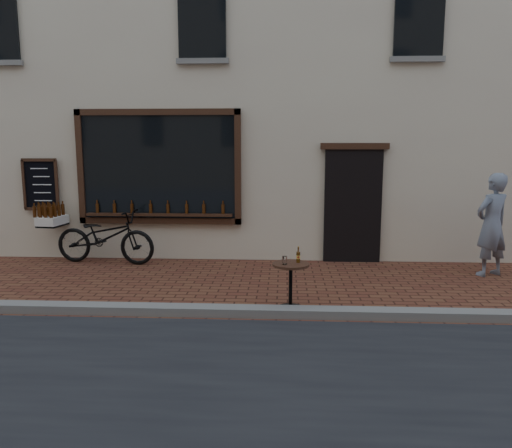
{
  "coord_description": "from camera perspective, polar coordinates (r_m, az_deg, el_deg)",
  "views": [
    {
      "loc": [
        0.55,
        -6.27,
        2.31
      ],
      "look_at": [
        0.14,
        1.2,
        1.1
      ],
      "focal_mm": 35.0,
      "sensor_mm": 36.0,
      "label": 1
    }
  ],
  "objects": [
    {
      "name": "ground",
      "position": [
        6.7,
        -1.77,
        -10.97
      ],
      "size": [
        90.0,
        90.0,
        0.0
      ],
      "primitive_type": "plane",
      "color": "#58291C",
      "rests_on": "ground"
    },
    {
      "name": "kerb",
      "position": [
        6.87,
        -1.62,
        -9.93
      ],
      "size": [
        90.0,
        0.25,
        0.12
      ],
      "primitive_type": "cube",
      "color": "slate",
      "rests_on": "ground"
    },
    {
      "name": "shop_building",
      "position": [
        13.06,
        0.73,
        21.06
      ],
      "size": [
        28.0,
        6.2,
        10.0
      ],
      "color": "beige",
      "rests_on": "ground"
    },
    {
      "name": "cargo_bicycle",
      "position": [
        10.12,
        -17.06,
        -1.33
      ],
      "size": [
        2.41,
        0.93,
        1.12
      ],
      "rotation": [
        0.0,
        0.0,
        1.45
      ],
      "color": "black",
      "rests_on": "ground"
    },
    {
      "name": "bistro_table",
      "position": [
        7.02,
        4.0,
        -6.01
      ],
      "size": [
        0.52,
        0.52,
        0.89
      ],
      "color": "black",
      "rests_on": "ground"
    },
    {
      "name": "pedestrian",
      "position": [
        9.63,
        25.35,
        -0.08
      ],
      "size": [
        0.79,
        0.68,
        1.81
      ],
      "primitive_type": "imported",
      "rotation": [
        0.0,
        0.0,
        3.6
      ],
      "color": "slate",
      "rests_on": "ground"
    }
  ]
}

